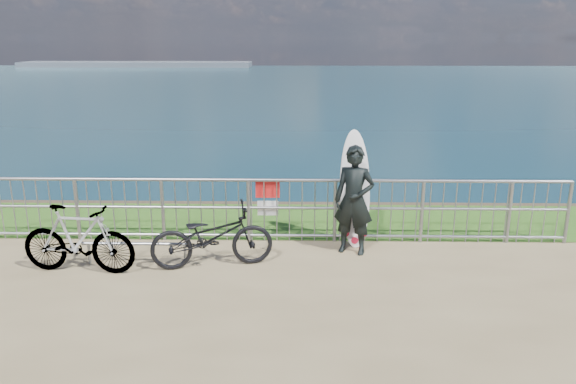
{
  "coord_description": "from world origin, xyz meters",
  "views": [
    {
      "loc": [
        0.39,
        -7.69,
        3.44
      ],
      "look_at": [
        0.19,
        1.2,
        1.0
      ],
      "focal_mm": 35.0,
      "sensor_mm": 36.0,
      "label": 1
    }
  ],
  "objects_px": {
    "surfer": "(354,200)",
    "bicycle_far": "(78,239)",
    "surfboard": "(355,193)",
    "bicycle_near": "(212,236)"
  },
  "relations": [
    {
      "from": "surfer",
      "to": "bicycle_near",
      "type": "height_order",
      "value": "surfer"
    },
    {
      "from": "surfboard",
      "to": "bicycle_far",
      "type": "height_order",
      "value": "surfboard"
    },
    {
      "from": "surfer",
      "to": "bicycle_far",
      "type": "bearing_deg",
      "value": -149.08
    },
    {
      "from": "bicycle_far",
      "to": "surfboard",
      "type": "bearing_deg",
      "value": -67.62
    },
    {
      "from": "bicycle_near",
      "to": "surfer",
      "type": "bearing_deg",
      "value": -86.49
    },
    {
      "from": "bicycle_near",
      "to": "surfboard",
      "type": "bearing_deg",
      "value": -78.97
    },
    {
      "from": "surfboard",
      "to": "bicycle_far",
      "type": "bearing_deg",
      "value": -163.42
    },
    {
      "from": "surfboard",
      "to": "bicycle_far",
      "type": "distance_m",
      "value": 4.46
    },
    {
      "from": "bicycle_near",
      "to": "bicycle_far",
      "type": "relative_size",
      "value": 1.07
    },
    {
      "from": "bicycle_far",
      "to": "bicycle_near",
      "type": "bearing_deg",
      "value": -76.6
    }
  ]
}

